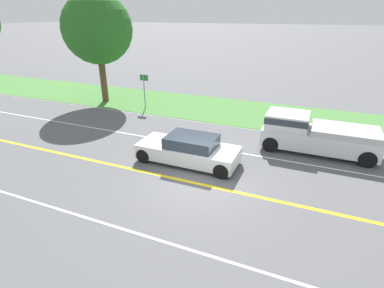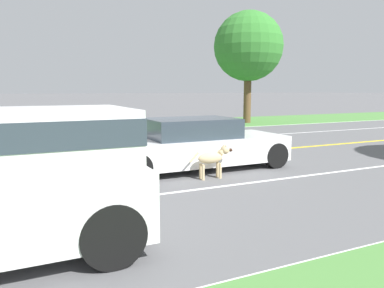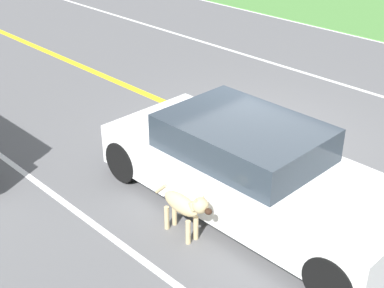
% 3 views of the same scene
% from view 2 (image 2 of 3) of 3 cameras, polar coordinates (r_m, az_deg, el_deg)
% --- Properties ---
extents(ground_plane, '(400.00, 400.00, 0.00)m').
position_cam_2_polar(ground_plane, '(10.78, -8.91, -2.63)').
color(ground_plane, '#5B5B5E').
extents(centre_divider_line, '(0.18, 160.00, 0.01)m').
position_cam_2_polar(centre_divider_line, '(10.77, -8.91, -2.61)').
color(centre_divider_line, yellow).
rests_on(centre_divider_line, ground).
extents(lane_edge_line_right, '(0.14, 160.00, 0.01)m').
position_cam_2_polar(lane_edge_line_right, '(4.78, 16.93, -17.06)').
color(lane_edge_line_right, white).
rests_on(lane_edge_line_right, ground).
extents(lane_edge_line_left, '(0.14, 160.00, 0.01)m').
position_cam_2_polar(lane_edge_line_left, '(17.53, -15.44, 1.38)').
color(lane_edge_line_left, white).
rests_on(lane_edge_line_left, ground).
extents(lane_dash_same_dir, '(0.10, 160.00, 0.01)m').
position_cam_2_polar(lane_dash_same_dir, '(7.57, -1.28, -7.19)').
color(lane_dash_same_dir, white).
rests_on(lane_dash_same_dir, ground).
extents(lane_dash_oncoming, '(0.10, 160.00, 0.01)m').
position_cam_2_polar(lane_dash_oncoming, '(14.12, -12.96, -0.14)').
color(lane_dash_oncoming, white).
rests_on(lane_dash_oncoming, ground).
extents(grass_verge_left, '(6.00, 160.00, 0.03)m').
position_cam_2_polar(grass_verge_left, '(20.47, -16.91, 2.31)').
color(grass_verge_left, '#4C843D').
rests_on(grass_verge_left, ground).
extents(ego_car, '(1.87, 4.58, 1.30)m').
position_cam_2_polar(ego_car, '(9.60, 0.63, -0.12)').
color(ego_car, white).
rests_on(ego_car, ground).
extents(dog, '(0.23, 1.09, 0.77)m').
position_cam_2_polar(dog, '(8.56, 3.34, -2.07)').
color(dog, '#D1B784').
rests_on(dog, ground).
extents(roadside_tree_left_near, '(4.09, 4.09, 6.61)m').
position_cam_2_polar(roadside_tree_left_near, '(23.06, 8.59, 14.45)').
color(roadside_tree_left_near, brown).
rests_on(roadside_tree_left_near, ground).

